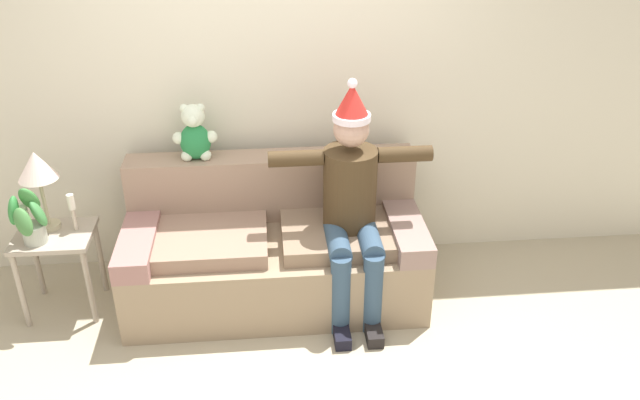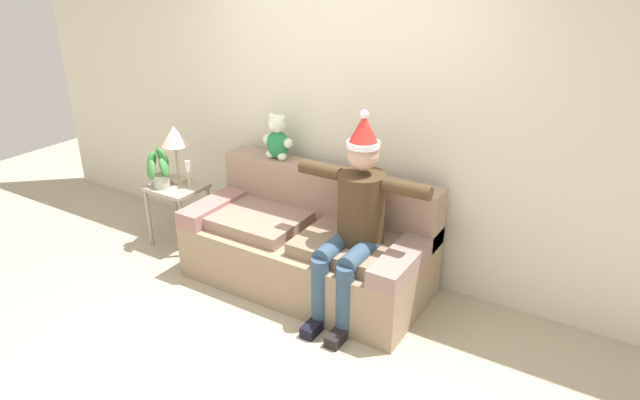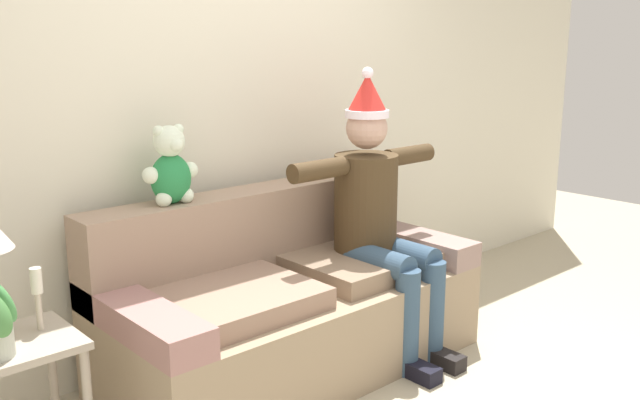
# 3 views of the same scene
# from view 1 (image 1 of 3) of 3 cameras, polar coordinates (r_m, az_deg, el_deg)

# --- Properties ---
(ground_plane) EXTENTS (10.00, 10.00, 0.00)m
(ground_plane) POSITION_cam_1_polar(r_m,az_deg,el_deg) (3.84, -3.25, -16.82)
(ground_plane) COLOR #AFA489
(back_wall) EXTENTS (7.00, 0.10, 2.70)m
(back_wall) POSITION_cam_1_polar(r_m,az_deg,el_deg) (4.47, -4.60, 10.45)
(back_wall) COLOR beige
(back_wall) RESTS_ON ground_plane
(couch) EXTENTS (1.93, 0.89, 0.90)m
(couch) POSITION_cam_1_polar(r_m,az_deg,el_deg) (4.43, -3.95, -4.14)
(couch) COLOR gray
(couch) RESTS_ON ground_plane
(person_seated) EXTENTS (1.02, 0.77, 1.53)m
(person_seated) POSITION_cam_1_polar(r_m,az_deg,el_deg) (4.09, 2.77, 0.01)
(person_seated) COLOR #43321D
(person_seated) RESTS_ON ground_plane
(teddy_bear) EXTENTS (0.29, 0.17, 0.38)m
(teddy_bear) POSITION_cam_1_polar(r_m,az_deg,el_deg) (4.35, -10.82, 5.59)
(teddy_bear) COLOR #258344
(teddy_bear) RESTS_ON couch
(side_table) EXTENTS (0.48, 0.41, 0.57)m
(side_table) POSITION_cam_1_polar(r_m,az_deg,el_deg) (4.51, -21.88, -3.90)
(side_table) COLOR #A79A89
(side_table) RESTS_ON ground_plane
(table_lamp) EXTENTS (0.24, 0.24, 0.53)m
(table_lamp) POSITION_cam_1_polar(r_m,az_deg,el_deg) (4.36, -23.35, 2.46)
(table_lamp) COLOR #B7AE8B
(table_lamp) RESTS_ON side_table
(potted_plant) EXTENTS (0.25, 0.25, 0.38)m
(potted_plant) POSITION_cam_1_polar(r_m,az_deg,el_deg) (4.33, -23.91, -1.53)
(potted_plant) COLOR #B1B6A5
(potted_plant) RESTS_ON side_table
(candle_tall) EXTENTS (0.04, 0.04, 0.24)m
(candle_tall) POSITION_cam_1_polar(r_m,az_deg,el_deg) (4.41, -24.20, -1.22)
(candle_tall) COLOR beige
(candle_tall) RESTS_ON side_table
(candle_short) EXTENTS (0.04, 0.04, 0.25)m
(candle_short) POSITION_cam_1_polar(r_m,az_deg,el_deg) (4.38, -20.71, -0.59)
(candle_short) COLOR beige
(candle_short) RESTS_ON side_table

